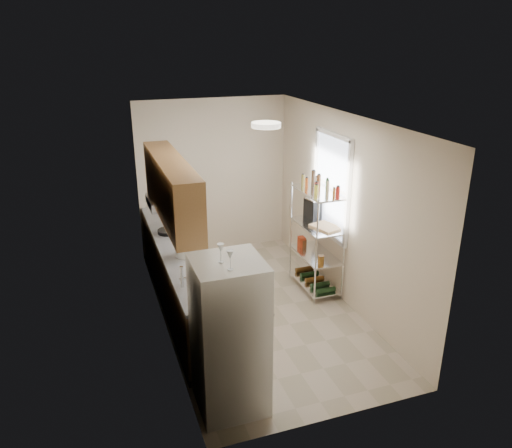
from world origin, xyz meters
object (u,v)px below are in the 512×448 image
at_px(rice_cooker, 186,247).
at_px(espresso_machine, 313,207).
at_px(frying_pan_large, 168,231).
at_px(refrigerator, 229,336).
at_px(cutting_board, 326,227).

xyz_separation_m(rice_cooker, espresso_machine, (2.00, 0.51, 0.14)).
xyz_separation_m(rice_cooker, frying_pan_large, (-0.09, 0.84, -0.08)).
xyz_separation_m(refrigerator, frying_pan_large, (-0.13, 2.62, 0.13)).
bearing_deg(frying_pan_large, cutting_board, -0.74).
bearing_deg(rice_cooker, refrigerator, -88.56).
bearing_deg(frying_pan_large, espresso_machine, 11.58).
bearing_deg(espresso_machine, rice_cooker, -177.91).
bearing_deg(refrigerator, rice_cooker, 91.44).
height_order(rice_cooker, espresso_machine, espresso_machine).
distance_m(refrigerator, espresso_machine, 3.03).
bearing_deg(rice_cooker, frying_pan_large, 95.92).
distance_m(frying_pan_large, espresso_machine, 2.13).
xyz_separation_m(frying_pan_large, cutting_board, (2.07, -0.81, 0.10)).
height_order(refrigerator, rice_cooker, refrigerator).
bearing_deg(cutting_board, rice_cooker, -179.12).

